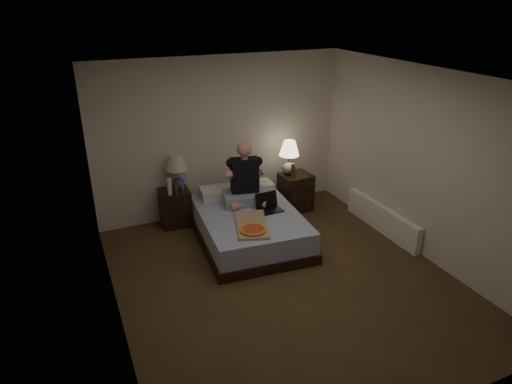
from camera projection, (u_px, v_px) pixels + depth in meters
name	position (u px, v px, depth m)	size (l,w,h in m)	color
floor	(285.00, 280.00, 5.73)	(4.00, 4.50, 0.00)	brown
ceiling	(291.00, 78.00, 4.74)	(4.00, 4.50, 0.00)	white
wall_back	(221.00, 137.00, 7.12)	(4.00, 2.50, 0.00)	silver
wall_front	(429.00, 298.00, 3.35)	(4.00, 2.50, 0.00)	silver
wall_left	(107.00, 221.00, 4.49)	(4.50, 2.50, 0.00)	silver
wall_right	(423.00, 165.00, 5.97)	(4.50, 2.50, 0.00)	silver
bed	(249.00, 227.00, 6.56)	(1.35, 1.80, 0.45)	#5064A0
nightstand_left	(175.00, 207.00, 7.01)	(0.44, 0.40, 0.58)	black
nightstand_right	(295.00, 192.00, 7.51)	(0.47, 0.43, 0.62)	black
lamp_left	(177.00, 172.00, 6.82)	(0.32, 0.32, 0.56)	navy
lamp_right	(289.00, 158.00, 7.30)	(0.32, 0.32, 0.56)	gray
water_bottle	(170.00, 187.00, 6.70)	(0.07, 0.07, 0.25)	silver
soda_can	(182.00, 188.00, 6.86)	(0.07, 0.07, 0.10)	#9F9F9B
beer_bottle_left	(176.00, 187.00, 6.71)	(0.06, 0.06, 0.23)	#50250B
beer_bottle_right	(293.00, 170.00, 7.23)	(0.06, 0.06, 0.23)	#5C330D
person	(245.00, 173.00, 6.61)	(0.66, 0.52, 0.93)	black
laptop	(270.00, 203.00, 6.48)	(0.34, 0.28, 0.24)	black
pizza_box	(253.00, 230.00, 5.90)	(0.40, 0.76, 0.08)	tan
radiator	(382.00, 219.00, 6.85)	(0.10, 1.60, 0.40)	white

